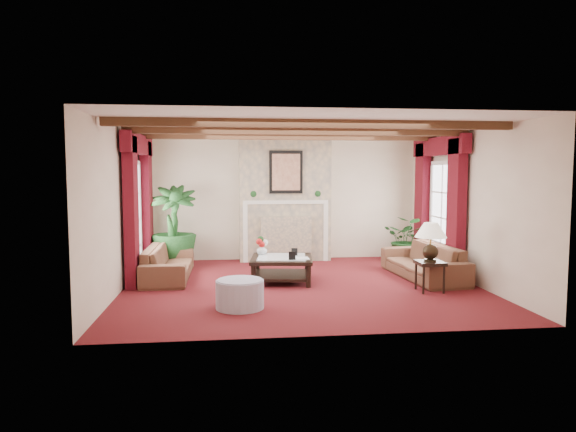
{
  "coord_description": "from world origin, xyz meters",
  "views": [
    {
      "loc": [
        -1.22,
        -8.65,
        1.97
      ],
      "look_at": [
        -0.18,
        0.4,
        1.17
      ],
      "focal_mm": 32.0,
      "sensor_mm": 36.0,
      "label": 1
    }
  ],
  "objects": [
    {
      "name": "photo_frame_a",
      "position": [
        -0.16,
        -0.01,
        0.52
      ],
      "size": [
        0.12,
        0.03,
        0.16
      ],
      "primitive_type": null,
      "rotation": [
        0.0,
        0.0,
        0.07
      ],
      "color": "black",
      "rests_on": "coffee_table"
    },
    {
      "name": "left_wall",
      "position": [
        -3.0,
        0.0,
        1.35
      ],
      "size": [
        0.02,
        5.5,
        2.7
      ],
      "primitive_type": "cube",
      "color": "beige",
      "rests_on": "ground"
    },
    {
      "name": "table_lamp",
      "position": [
        2.03,
        -0.69,
        0.83
      ],
      "size": [
        0.51,
        0.51,
        0.65
      ],
      "primitive_type": null,
      "color": "black",
      "rests_on": "side_table"
    },
    {
      "name": "sofa_right",
      "position": [
        2.34,
        0.36,
        0.42
      ],
      "size": [
        2.23,
        0.96,
        0.83
      ],
      "primitive_type": "imported",
      "rotation": [
        0.0,
        0.0,
        -1.49
      ],
      "color": "#380F15",
      "rests_on": "ground"
    },
    {
      "name": "coffee_table",
      "position": [
        -0.3,
        0.34,
        0.22
      ],
      "size": [
        1.2,
        1.2,
        0.44
      ],
      "primitive_type": null,
      "rotation": [
        0.0,
        0.0,
        -0.13
      ],
      "color": "black",
      "rests_on": "ground"
    },
    {
      "name": "ceiling",
      "position": [
        0.0,
        0.0,
        2.7
      ],
      "size": [
        6.0,
        6.0,
        0.0
      ],
      "primitive_type": "plane",
      "rotation": [
        3.14,
        0.0,
        0.0
      ],
      "color": "white",
      "rests_on": "floor"
    },
    {
      "name": "floor",
      "position": [
        0.0,
        0.0,
        0.0
      ],
      "size": [
        6.0,
        6.0,
        0.0
      ],
      "primitive_type": "plane",
      "color": "#460C0E",
      "rests_on": "ground"
    },
    {
      "name": "curtains_left",
      "position": [
        -2.86,
        1.0,
        2.55
      ],
      "size": [
        0.2,
        2.4,
        2.55
      ],
      "primitive_type": null,
      "color": "#44090F",
      "rests_on": "ground"
    },
    {
      "name": "photo_frame_b",
      "position": [
        -0.05,
        0.46,
        0.51
      ],
      "size": [
        0.11,
        0.06,
        0.14
      ],
      "primitive_type": null,
      "rotation": [
        0.0,
        0.0,
        -0.41
      ],
      "color": "black",
      "rests_on": "coffee_table"
    },
    {
      "name": "ceiling_beams",
      "position": [
        0.0,
        0.0,
        2.64
      ],
      "size": [
        6.0,
        3.0,
        0.12
      ],
      "primitive_type": null,
      "color": "#3D2113",
      "rests_on": "ceiling"
    },
    {
      "name": "curtains_right",
      "position": [
        2.86,
        1.0,
        2.55
      ],
      "size": [
        0.2,
        2.4,
        2.55
      ],
      "primitive_type": null,
      "color": "#44090F",
      "rests_on": "ground"
    },
    {
      "name": "flower_vase",
      "position": [
        -0.63,
        0.64,
        0.53
      ],
      "size": [
        0.28,
        0.29,
        0.19
      ],
      "primitive_type": "imported",
      "rotation": [
        0.0,
        0.0,
        -0.23
      ],
      "color": "silver",
      "rests_on": "coffee_table"
    },
    {
      "name": "small_plant",
      "position": [
        2.6,
        2.0,
        0.39
      ],
      "size": [
        1.88,
        1.88,
        0.78
      ],
      "primitive_type": "imported",
      "rotation": [
        0.0,
        0.0,
        -0.68
      ],
      "color": "black",
      "rests_on": "ground"
    },
    {
      "name": "french_door_right",
      "position": [
        2.97,
        1.0,
        2.13
      ],
      "size": [
        0.1,
        1.1,
        2.16
      ],
      "primitive_type": null,
      "color": "white",
      "rests_on": "ground"
    },
    {
      "name": "back_wall",
      "position": [
        0.0,
        2.75,
        1.35
      ],
      "size": [
        6.0,
        0.02,
        2.7
      ],
      "primitive_type": "cube",
      "color": "beige",
      "rests_on": "ground"
    },
    {
      "name": "french_door_left",
      "position": [
        -2.97,
        1.0,
        2.13
      ],
      "size": [
        0.1,
        1.1,
        2.16
      ],
      "primitive_type": null,
      "color": "white",
      "rests_on": "ground"
    },
    {
      "name": "fireplace",
      "position": [
        0.0,
        2.55,
        2.7
      ],
      "size": [
        2.0,
        0.52,
        2.7
      ],
      "primitive_type": null,
      "color": "tan",
      "rests_on": "ground"
    },
    {
      "name": "sofa_left",
      "position": [
        -2.34,
        0.85,
        0.39
      ],
      "size": [
        2.0,
        0.59,
        0.78
      ],
      "primitive_type": "imported",
      "rotation": [
        0.0,
        0.0,
        1.57
      ],
      "color": "#380F15",
      "rests_on": "ground"
    },
    {
      "name": "potted_palm",
      "position": [
        -2.37,
        1.97,
        0.47
      ],
      "size": [
        1.06,
        1.75,
        0.94
      ],
      "primitive_type": "imported",
      "rotation": [
        0.0,
        0.0,
        0.03
      ],
      "color": "black",
      "rests_on": "ground"
    },
    {
      "name": "book",
      "position": [
        -0.07,
        0.08,
        0.59
      ],
      "size": [
        0.22,
        0.03,
        0.3
      ],
      "primitive_type": "imported",
      "rotation": [
        0.0,
        0.0,
        -0.01
      ],
      "color": "black",
      "rests_on": "coffee_table"
    },
    {
      "name": "ottoman",
      "position": [
        -1.08,
        -1.37,
        0.2
      ],
      "size": [
        0.69,
        0.69,
        0.4
      ],
      "primitive_type": "cylinder",
      "color": "#9898AC",
      "rests_on": "ground"
    },
    {
      "name": "right_wall",
      "position": [
        3.0,
        0.0,
        1.35
      ],
      "size": [
        0.02,
        5.5,
        2.7
      ],
      "primitive_type": "cube",
      "color": "beige",
      "rests_on": "ground"
    },
    {
      "name": "side_table",
      "position": [
        2.03,
        -0.69,
        0.25
      ],
      "size": [
        0.48,
        0.48,
        0.5
      ],
      "primitive_type": null,
      "rotation": [
        0.0,
        0.0,
        0.14
      ],
      "color": "black",
      "rests_on": "ground"
    }
  ]
}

